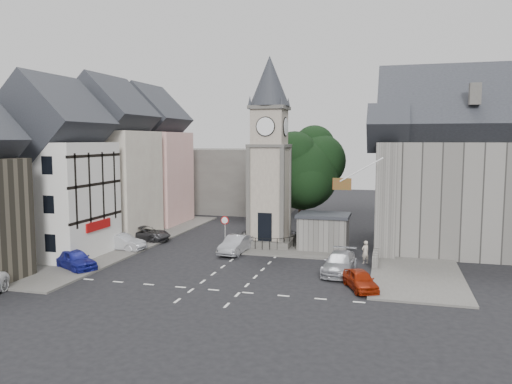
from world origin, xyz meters
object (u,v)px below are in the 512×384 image
(car_west_blue, at_px, (75,259))
(car_east_red, at_px, (360,280))
(pedestrian, at_px, (365,252))
(stone_shelter, at_px, (323,232))
(clock_tower, at_px, (269,152))

(car_west_blue, xyz_separation_m, car_east_red, (20.00, 0.38, -0.10))
(pedestrian, bearing_deg, stone_shelter, -86.82)
(pedestrian, bearing_deg, clock_tower, -67.61)
(stone_shelter, bearing_deg, pedestrian, -45.95)
(car_west_blue, xyz_separation_m, pedestrian, (19.94, 7.12, 0.15))
(stone_shelter, relative_size, car_west_blue, 1.02)
(car_east_red, relative_size, pedestrian, 2.09)
(stone_shelter, distance_m, car_west_blue, 19.62)
(stone_shelter, relative_size, pedestrian, 2.50)
(clock_tower, relative_size, car_east_red, 4.53)
(car_east_red, bearing_deg, stone_shelter, 86.63)
(stone_shelter, bearing_deg, car_west_blue, -146.27)
(stone_shelter, height_order, car_west_blue, stone_shelter)
(stone_shelter, height_order, car_east_red, stone_shelter)
(car_east_red, height_order, pedestrian, pedestrian)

